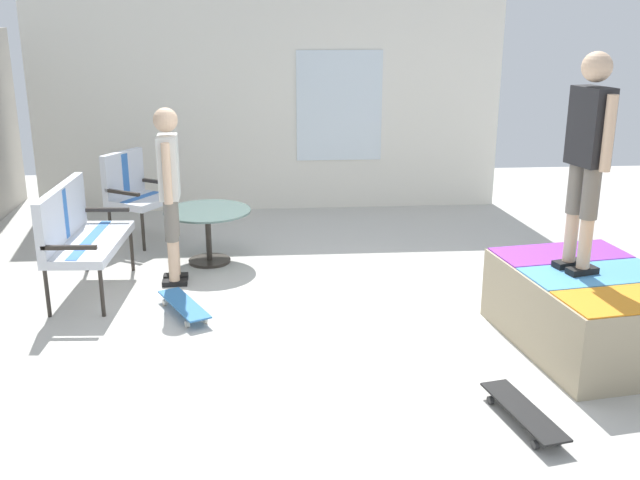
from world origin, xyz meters
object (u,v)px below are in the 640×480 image
object	(u,v)px
person_watching	(169,183)
person_skater	(588,147)
skate_ramp	(595,310)
skateboard_by_bench	(184,305)
skateboard_spare	(523,412)
patio_bench	(77,230)
patio_chair_near_house	(132,188)
patio_table	(208,225)

from	to	relation	value
person_watching	person_skater	xyz separation A→B (m)	(-1.61, -3.30, 0.59)
skate_ramp	skateboard_by_bench	bearing A→B (deg)	75.18
skate_ramp	skateboard_spare	world-z (taller)	skate_ramp
person_skater	skateboard_by_bench	xyz separation A→B (m)	(0.80, 3.14, -1.50)
person_watching	skateboard_spare	xyz separation A→B (m)	(-2.78, -2.54, -0.91)
person_skater	skateboard_spare	xyz separation A→B (m)	(-1.17, 0.77, -1.50)
person_watching	person_skater	world-z (taller)	person_skater
person_watching	skateboard_by_bench	bearing A→B (deg)	-168.31
patio_bench	skate_ramp	bearing A→B (deg)	-108.93
skate_ramp	skateboard_by_bench	xyz separation A→B (m)	(0.88, 3.31, -0.22)
patio_bench	person_watching	world-z (taller)	person_watching
skate_ramp	skateboard_spare	distance (m)	1.46
patio_chair_near_house	patio_table	bearing A→B (deg)	-133.30
skate_ramp	patio_bench	world-z (taller)	patio_bench
skateboard_by_bench	skateboard_spare	xyz separation A→B (m)	(-1.97, -2.37, 0.00)
patio_table	person_skater	distance (m)	3.90
patio_bench	patio_chair_near_house	size ratio (longest dim) A/B	1.25
patio_bench	skateboard_spare	distance (m)	4.29
skate_ramp	patio_table	size ratio (longest dim) A/B	2.38
skate_ramp	skateboard_spare	size ratio (longest dim) A/B	2.60
person_watching	skateboard_by_bench	world-z (taller)	person_watching
patio_table	person_watching	xyz separation A→B (m)	(-0.57, 0.30, 0.59)
skateboard_by_bench	person_skater	bearing A→B (deg)	-104.35
patio_chair_near_house	person_skater	size ratio (longest dim) A/B	0.61
person_skater	skateboard_by_bench	bearing A→B (deg)	75.65
patio_chair_near_house	skateboard_by_bench	world-z (taller)	patio_chair_near_house
patio_chair_near_house	skateboard_by_bench	xyz separation A→B (m)	(-2.23, -0.77, -0.53)
patio_bench	patio_table	distance (m)	1.39
person_skater	skate_ramp	bearing A→B (deg)	-113.05
skateboard_by_bench	patio_bench	bearing A→B (deg)	59.08
person_watching	person_skater	size ratio (longest dim) A/B	1.02
patio_table	person_skater	size ratio (longest dim) A/B	0.54
skateboard_by_bench	patio_chair_near_house	bearing A→B (deg)	19.10
patio_chair_near_house	person_skater	bearing A→B (deg)	-127.77
patio_bench	person_skater	bearing A→B (deg)	-108.75
patio_bench	person_skater	xyz separation A→B (m)	(-1.41, -4.15, 0.97)
skate_ramp	person_watching	xyz separation A→B (m)	(1.68, 3.47, 0.69)
skateboard_spare	patio_bench	bearing A→B (deg)	52.69
patio_bench	patio_table	xyz separation A→B (m)	(0.77, -1.14, -0.21)
skate_ramp	patio_chair_near_house	world-z (taller)	patio_chair_near_house
skate_ramp	skateboard_by_bench	size ratio (longest dim) A/B	2.66
skate_ramp	skateboard_by_bench	world-z (taller)	skate_ramp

